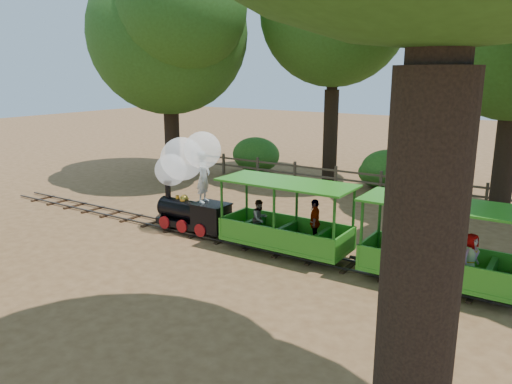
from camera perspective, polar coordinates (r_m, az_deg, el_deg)
The scene contains 11 objects.
ground at distance 14.59m, azimuth -0.40°, elevation -6.20°, with size 90.00×90.00×0.00m, color #9A6C42.
track at distance 14.57m, azimuth -0.40°, elevation -5.95°, with size 22.00×1.00×0.10m.
locomotive at distance 15.60m, azimuth -7.84°, elevation 1.96°, with size 2.85×1.34×3.28m.
carriage_front at distance 13.78m, azimuth 3.50°, elevation -3.92°, with size 3.76×1.54×1.95m.
carriage_rear at distance 12.43m, azimuth 20.21°, elevation -6.76°, with size 3.76×1.54×1.95m.
oak_nw at distance 23.90m, azimuth -9.96°, elevation 18.26°, with size 8.96×7.89×10.17m.
oak_nc at distance 23.30m, azimuth 9.04°, elevation 20.57°, with size 8.14×7.16×10.75m.
fence at distance 21.32m, azimuth 11.54°, elevation 1.54°, with size 18.10×0.10×1.00m.
shrub_west at distance 25.09m, azimuth -0.01°, elevation 4.30°, with size 2.52×1.94×1.74m, color #2D6B1E.
shrub_mid_w at distance 22.18m, azimuth 14.96°, elevation 2.52°, with size 2.44×1.88×1.69m, color #2D6B1E.
shrub_mid_e at distance 22.37m, azimuth 13.82°, elevation 2.10°, with size 1.80×1.39×1.25m, color #2D6B1E.
Camera 1 is at (7.57, -11.45, 4.96)m, focal length 35.00 mm.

